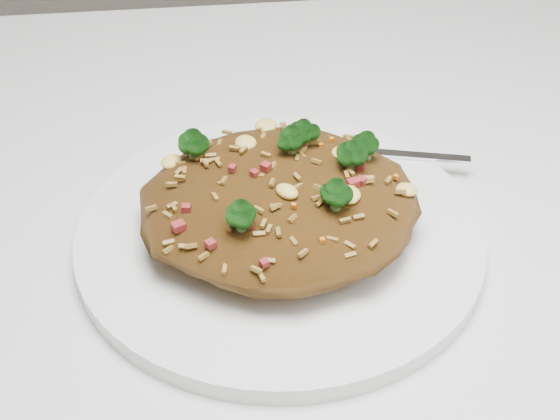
{
  "coord_description": "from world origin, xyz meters",
  "views": [
    {
      "loc": [
        0.06,
        -0.42,
        1.12
      ],
      "look_at": [
        0.11,
        -0.0,
        0.78
      ],
      "focal_mm": 50.0,
      "sensor_mm": 36.0,
      "label": 1
    }
  ],
  "objects_px": {
    "fork": "(377,153)",
    "fried_rice": "(281,193)",
    "dining_table": "(141,337)",
    "plate": "(280,234)"
  },
  "relations": [
    {
      "from": "fried_rice",
      "to": "plate",
      "type": "bearing_deg",
      "value": -145.26
    },
    {
      "from": "fork",
      "to": "dining_table",
      "type": "bearing_deg",
      "value": -144.23
    },
    {
      "from": "dining_table",
      "to": "fork",
      "type": "bearing_deg",
      "value": 21.23
    },
    {
      "from": "dining_table",
      "to": "plate",
      "type": "relative_size",
      "value": 4.17
    },
    {
      "from": "dining_table",
      "to": "plate",
      "type": "distance_m",
      "value": 0.15
    },
    {
      "from": "fried_rice",
      "to": "fork",
      "type": "bearing_deg",
      "value": 41.98
    },
    {
      "from": "plate",
      "to": "fried_rice",
      "type": "bearing_deg",
      "value": 34.74
    },
    {
      "from": "plate",
      "to": "fork",
      "type": "distance_m",
      "value": 0.12
    },
    {
      "from": "dining_table",
      "to": "fried_rice",
      "type": "relative_size",
      "value": 6.22
    },
    {
      "from": "fork",
      "to": "fried_rice",
      "type": "bearing_deg",
      "value": -123.48
    }
  ]
}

